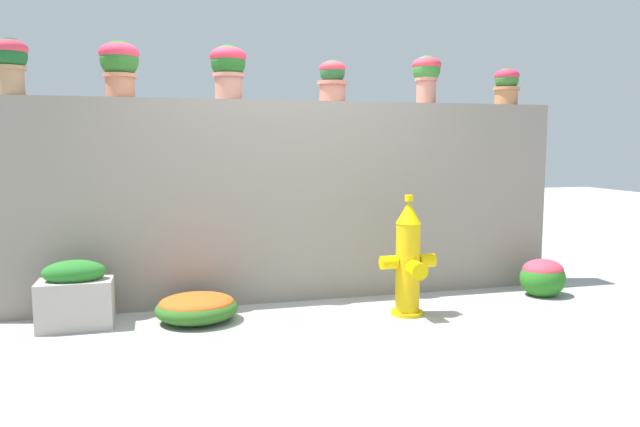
% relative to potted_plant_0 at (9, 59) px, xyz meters
% --- Properties ---
extents(ground_plane, '(24.00, 24.00, 0.00)m').
position_rel_potted_plant_0_xyz_m(ground_plane, '(2.14, -0.98, -1.99)').
color(ground_plane, '#9B9D96').
extents(stone_wall, '(4.97, 0.28, 1.72)m').
position_rel_potted_plant_0_xyz_m(stone_wall, '(2.14, 0.02, -1.13)').
color(stone_wall, gray).
rests_on(stone_wall, ground).
extents(potted_plant_0, '(0.27, 0.27, 0.44)m').
position_rel_potted_plant_0_xyz_m(potted_plant_0, '(0.00, 0.00, 0.00)').
color(potted_plant_0, tan).
rests_on(potted_plant_0, stone_wall).
extents(potted_plant_1, '(0.31, 0.31, 0.45)m').
position_rel_potted_plant_0_xyz_m(potted_plant_1, '(0.79, 0.02, 0.00)').
color(potted_plant_1, '#BE7253').
rests_on(potted_plant_1, stone_wall).
extents(potted_plant_2, '(0.30, 0.30, 0.45)m').
position_rel_potted_plant_0_xyz_m(potted_plant_2, '(1.65, 0.03, 0.01)').
color(potted_plant_2, '#B87261').
rests_on(potted_plant_2, stone_wall).
extents(potted_plant_3, '(0.26, 0.26, 0.36)m').
position_rel_potted_plant_0_xyz_m(potted_plant_3, '(2.54, -0.00, -0.07)').
color(potted_plant_3, '#BD6C59').
rests_on(potted_plant_3, stone_wall).
extents(potted_plant_4, '(0.26, 0.26, 0.43)m').
position_rel_potted_plant_0_xyz_m(potted_plant_4, '(3.45, 0.05, 0.01)').
color(potted_plant_4, '#BD7460').
rests_on(potted_plant_4, stone_wall).
extents(potted_plant_5, '(0.25, 0.25, 0.35)m').
position_rel_potted_plant_0_xyz_m(potted_plant_5, '(4.29, 0.06, -0.07)').
color(potted_plant_5, '#B8774B').
rests_on(potted_plant_5, stone_wall).
extents(fire_hydrant, '(0.45, 0.37, 0.96)m').
position_rel_potted_plant_0_xyz_m(fire_hydrant, '(2.96, -0.75, -1.56)').
color(fire_hydrant, '#E0B10C').
rests_on(fire_hydrant, ground).
extents(flower_bush_left, '(0.63, 0.57, 0.22)m').
position_rel_potted_plant_0_xyz_m(flower_bush_left, '(1.32, -0.50, -1.88)').
color(flower_bush_left, '#2D601F').
rests_on(flower_bush_left, ground).
extents(flower_bush_right, '(0.41, 0.37, 0.35)m').
position_rel_potted_plant_0_xyz_m(flower_bush_right, '(4.37, -0.49, -1.81)').
color(flower_bush_right, '#287121').
rests_on(flower_bush_right, ground).
extents(planter_box, '(0.53, 0.30, 0.51)m').
position_rel_potted_plant_0_xyz_m(planter_box, '(0.44, -0.43, -1.75)').
color(planter_box, '#AFA49C').
rests_on(planter_box, ground).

